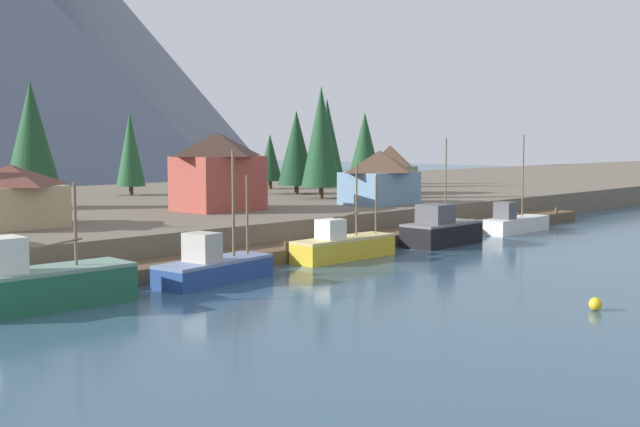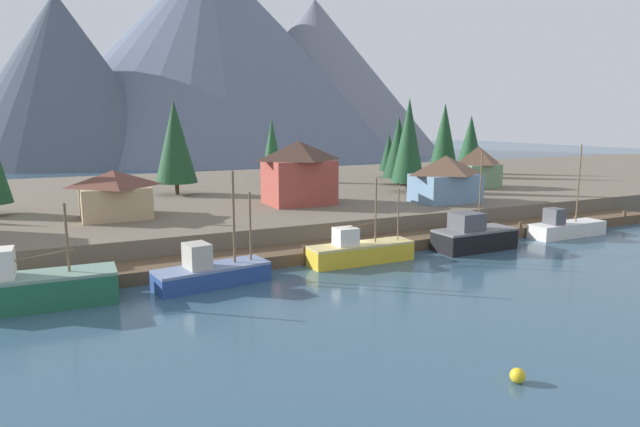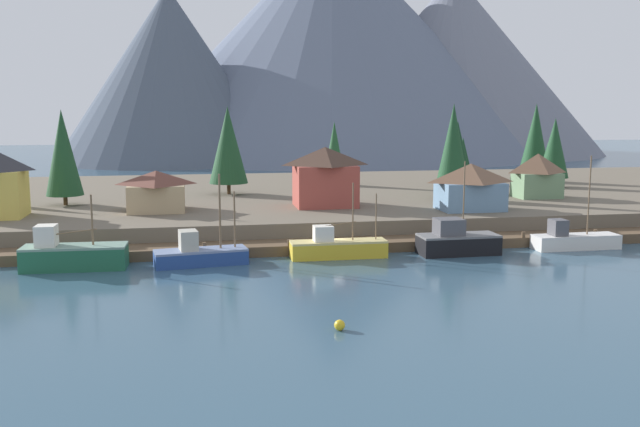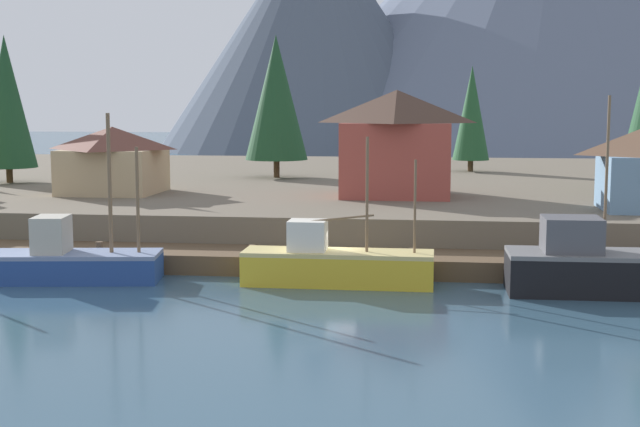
{
  "view_description": "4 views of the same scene",
  "coord_description": "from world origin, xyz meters",
  "px_view_note": "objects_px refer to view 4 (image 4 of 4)",
  "views": [
    {
      "loc": [
        -43.81,
        -41.51,
        8.85
      ],
      "look_at": [
        1.78,
        2.41,
        3.1
      ],
      "focal_mm": 45.53,
      "sensor_mm": 36.0,
      "label": 1
    },
    {
      "loc": [
        -22.31,
        -40.13,
        11.78
      ],
      "look_at": [
        -1.57,
        2.26,
        3.78
      ],
      "focal_mm": 31.0,
      "sensor_mm": 36.0,
      "label": 2
    },
    {
      "loc": [
        -12.95,
        -65.51,
        14.05
      ],
      "look_at": [
        -0.81,
        1.28,
        3.88
      ],
      "focal_mm": 39.66,
      "sensor_mm": 36.0,
      "label": 3
    },
    {
      "loc": [
        5.08,
        -42.88,
        8.64
      ],
      "look_at": [
        -0.73,
        1.45,
        3.09
      ],
      "focal_mm": 49.82,
      "sensor_mm": 36.0,
      "label": 4
    }
  ],
  "objects_px": {
    "fishing_boat_blue": "(72,261)",
    "fishing_boat_black": "(589,266)",
    "house_tan": "(113,159)",
    "conifer_near_left": "(276,97)",
    "fishing_boat_yellow": "(335,264)",
    "conifer_back_right": "(6,102)",
    "conifer_back_left": "(472,113)",
    "house_red": "(396,142)"
  },
  "relations": [
    {
      "from": "fishing_boat_blue",
      "to": "conifer_near_left",
      "type": "height_order",
      "value": "conifer_near_left"
    },
    {
      "from": "fishing_boat_yellow",
      "to": "conifer_back_left",
      "type": "distance_m",
      "value": 41.45
    },
    {
      "from": "fishing_boat_black",
      "to": "house_red",
      "type": "distance_m",
      "value": 20.67
    },
    {
      "from": "fishing_boat_yellow",
      "to": "house_tan",
      "type": "relative_size",
      "value": 1.4
    },
    {
      "from": "fishing_boat_black",
      "to": "conifer_near_left",
      "type": "xyz_separation_m",
      "value": [
        -20.21,
        31.75,
        7.87
      ]
    },
    {
      "from": "house_tan",
      "to": "conifer_back_right",
      "type": "bearing_deg",
      "value": 148.12
    },
    {
      "from": "house_red",
      "to": "house_tan",
      "type": "xyz_separation_m",
      "value": [
        -19.43,
        -0.18,
        -1.25
      ]
    },
    {
      "from": "fishing_boat_blue",
      "to": "fishing_boat_black",
      "type": "height_order",
      "value": "fishing_boat_black"
    },
    {
      "from": "fishing_boat_yellow",
      "to": "conifer_near_left",
      "type": "bearing_deg",
      "value": 105.29
    },
    {
      "from": "fishing_boat_yellow",
      "to": "fishing_boat_blue",
      "type": "bearing_deg",
      "value": -176.35
    },
    {
      "from": "house_tan",
      "to": "fishing_boat_yellow",
      "type": "bearing_deg",
      "value": -44.43
    },
    {
      "from": "fishing_boat_blue",
      "to": "fishing_boat_black",
      "type": "bearing_deg",
      "value": -7.6
    },
    {
      "from": "fishing_boat_black",
      "to": "conifer_back_left",
      "type": "distance_m",
      "value": 41.32
    },
    {
      "from": "house_tan",
      "to": "conifer_back_right",
      "type": "xyz_separation_m",
      "value": [
        -11.02,
        6.85,
        3.95
      ]
    },
    {
      "from": "fishing_boat_blue",
      "to": "fishing_boat_black",
      "type": "distance_m",
      "value": 24.6
    },
    {
      "from": "house_red",
      "to": "house_tan",
      "type": "height_order",
      "value": "house_red"
    },
    {
      "from": "house_red",
      "to": "conifer_back_right",
      "type": "xyz_separation_m",
      "value": [
        -30.45,
        6.67,
        2.69
      ]
    },
    {
      "from": "fishing_boat_blue",
      "to": "fishing_boat_yellow",
      "type": "xyz_separation_m",
      "value": [
        12.86,
        0.79,
        0.01
      ]
    },
    {
      "from": "fishing_boat_blue",
      "to": "house_tan",
      "type": "distance_m",
      "value": 18.72
    },
    {
      "from": "house_tan",
      "to": "fishing_boat_blue",
      "type": "bearing_deg",
      "value": -75.91
    },
    {
      "from": "conifer_near_left",
      "to": "conifer_back_right",
      "type": "distance_m",
      "value": 21.21
    },
    {
      "from": "house_tan",
      "to": "house_red",
      "type": "bearing_deg",
      "value": 0.54
    },
    {
      "from": "fishing_boat_yellow",
      "to": "fishing_boat_black",
      "type": "bearing_deg",
      "value": -2.28
    },
    {
      "from": "conifer_near_left",
      "to": "conifer_back_right",
      "type": "relative_size",
      "value": 1.03
    },
    {
      "from": "fishing_boat_blue",
      "to": "conifer_near_left",
      "type": "xyz_separation_m",
      "value": [
        4.38,
        32.06,
        8.15
      ]
    },
    {
      "from": "house_tan",
      "to": "conifer_near_left",
      "type": "height_order",
      "value": "conifer_near_left"
    },
    {
      "from": "conifer_back_right",
      "to": "conifer_back_left",
      "type": "bearing_deg",
      "value": 24.25
    },
    {
      "from": "fishing_boat_blue",
      "to": "house_tan",
      "type": "bearing_deg",
      "value": 95.79
    },
    {
      "from": "conifer_back_left",
      "to": "house_tan",
      "type": "bearing_deg",
      "value": -137.38
    },
    {
      "from": "conifer_back_right",
      "to": "house_red",
      "type": "bearing_deg",
      "value": -12.35
    },
    {
      "from": "house_tan",
      "to": "conifer_back_right",
      "type": "height_order",
      "value": "conifer_back_right"
    },
    {
      "from": "fishing_boat_black",
      "to": "conifer_back_right",
      "type": "relative_size",
      "value": 0.79
    },
    {
      "from": "fishing_boat_black",
      "to": "conifer_back_right",
      "type": "xyz_separation_m",
      "value": [
        -40.07,
        24.32,
        7.51
      ]
    },
    {
      "from": "conifer_back_right",
      "to": "house_tan",
      "type": "bearing_deg",
      "value": -31.88
    },
    {
      "from": "fishing_boat_black",
      "to": "conifer_near_left",
      "type": "height_order",
      "value": "conifer_near_left"
    },
    {
      "from": "conifer_near_left",
      "to": "conifer_back_left",
      "type": "relative_size",
      "value": 1.23
    },
    {
      "from": "fishing_boat_black",
      "to": "conifer_back_right",
      "type": "height_order",
      "value": "conifer_back_right"
    },
    {
      "from": "fishing_boat_black",
      "to": "fishing_boat_blue",
      "type": "bearing_deg",
      "value": 179.76
    },
    {
      "from": "house_tan",
      "to": "conifer_near_left",
      "type": "xyz_separation_m",
      "value": [
        8.84,
        14.29,
        4.3
      ]
    },
    {
      "from": "house_red",
      "to": "fishing_boat_black",
      "type": "bearing_deg",
      "value": -61.41
    },
    {
      "from": "fishing_boat_blue",
      "to": "conifer_back_right",
      "type": "xyz_separation_m",
      "value": [
        -15.48,
        24.62,
        7.8
      ]
    },
    {
      "from": "fishing_boat_black",
      "to": "conifer_near_left",
      "type": "bearing_deg",
      "value": 121.54
    }
  ]
}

